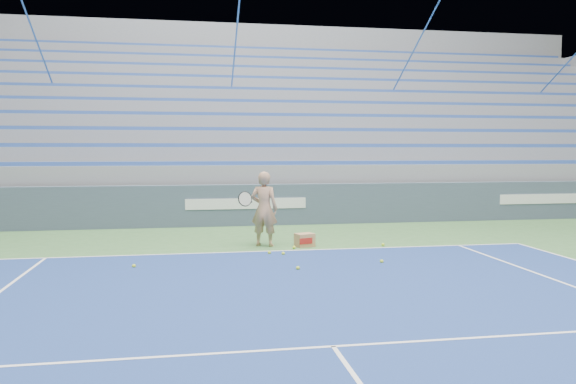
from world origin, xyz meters
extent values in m
cube|color=white|center=(0.00, 11.88, 0.01)|extent=(10.97, 0.05, 0.00)
cube|color=white|center=(0.00, 6.40, 0.01)|extent=(8.23, 0.05, 0.00)
cube|color=#3F4D5F|center=(0.00, 15.88, 0.55)|extent=(30.00, 0.30, 1.10)
cube|color=white|center=(0.00, 15.72, 0.60)|extent=(3.20, 0.02, 0.28)
cube|color=white|center=(9.00, 15.72, 0.60)|extent=(3.40, 0.02, 0.28)
cube|color=gray|center=(0.00, 20.43, 0.55)|extent=(30.00, 8.50, 1.10)
cube|color=gray|center=(0.00, 20.43, 1.35)|extent=(30.00, 8.50, 0.50)
cube|color=#2E52A9|center=(0.00, 16.56, 1.66)|extent=(29.60, 0.42, 0.11)
cube|color=gray|center=(0.00, 20.86, 1.85)|extent=(30.00, 7.65, 0.50)
cube|color=#2E52A9|center=(0.00, 17.41, 2.16)|extent=(29.60, 0.42, 0.11)
cube|color=gray|center=(0.00, 21.28, 2.35)|extent=(30.00, 6.80, 0.50)
cube|color=#2E52A9|center=(0.00, 18.26, 2.66)|extent=(29.60, 0.42, 0.11)
cube|color=gray|center=(0.00, 21.71, 2.85)|extent=(30.00, 5.95, 0.50)
cube|color=#2E52A9|center=(0.00, 19.11, 3.16)|extent=(29.60, 0.42, 0.11)
cube|color=gray|center=(0.00, 22.13, 3.35)|extent=(30.00, 5.10, 0.50)
cube|color=#2E52A9|center=(0.00, 19.96, 3.66)|extent=(29.60, 0.42, 0.11)
cube|color=gray|center=(0.00, 22.56, 3.85)|extent=(30.00, 4.25, 0.50)
cube|color=#2E52A9|center=(0.00, 20.81, 4.15)|extent=(29.60, 0.42, 0.11)
cube|color=gray|center=(0.00, 22.98, 4.35)|extent=(30.00, 3.40, 0.50)
cube|color=#2E52A9|center=(0.00, 21.66, 4.65)|extent=(29.60, 0.42, 0.11)
cube|color=gray|center=(0.00, 23.41, 4.85)|extent=(30.00, 2.55, 0.50)
cube|color=#2E52A9|center=(0.00, 22.51, 5.15)|extent=(29.60, 0.42, 0.11)
cube|color=gray|center=(0.00, 23.84, 5.35)|extent=(30.00, 1.70, 0.50)
cube|color=#2E52A9|center=(0.00, 23.36, 5.65)|extent=(29.60, 0.42, 0.11)
cube|color=gray|center=(0.00, 24.26, 5.85)|extent=(30.00, 0.85, 0.50)
cube|color=#2E52A9|center=(0.00, 24.21, 6.15)|extent=(29.60, 0.42, 0.11)
cube|color=gray|center=(0.00, 24.98, 3.65)|extent=(31.00, 0.40, 7.30)
cylinder|color=#346BB8|center=(-6.00, 20.43, 4.60)|extent=(0.05, 8.53, 5.04)
cylinder|color=#346BB8|center=(0.00, 20.43, 4.60)|extent=(0.05, 8.53, 5.04)
cylinder|color=#346BB8|center=(6.00, 20.43, 4.60)|extent=(0.05, 8.53, 5.04)
cylinder|color=#346BB8|center=(12.00, 20.43, 4.60)|extent=(0.05, 8.53, 5.04)
imported|color=tan|center=(0.07, 12.57, 0.79)|extent=(0.68, 0.58, 1.57)
cylinder|color=black|center=(-0.28, 12.32, 0.95)|extent=(0.12, 0.27, 0.08)
cylinder|color=beige|center=(-0.38, 12.04, 1.05)|extent=(0.29, 0.16, 0.28)
torus|color=black|center=(-0.38, 12.04, 1.05)|extent=(0.31, 0.18, 0.30)
cube|color=#AC7D53|center=(0.90, 12.36, 0.14)|extent=(0.43, 0.37, 0.28)
cube|color=#B21E19|center=(0.90, 12.22, 0.14)|extent=(0.29, 0.10, 0.12)
sphere|color=#CBE62F|center=(0.30, 11.48, 0.03)|extent=(0.07, 0.07, 0.07)
sphere|color=#CBE62F|center=(2.53, 12.12, 0.03)|extent=(0.07, 0.07, 0.07)
sphere|color=#CBE62F|center=(0.05, 11.61, 0.03)|extent=(0.07, 0.07, 0.07)
sphere|color=#CBE62F|center=(0.33, 10.11, 0.03)|extent=(0.07, 0.07, 0.07)
sphere|color=#CBE62F|center=(0.63, 12.10, 0.03)|extent=(0.07, 0.07, 0.07)
sphere|color=#CBE62F|center=(1.92, 10.43, 0.03)|extent=(0.07, 0.07, 0.07)
sphere|color=#CBE62F|center=(-2.41, 10.76, 0.03)|extent=(0.07, 0.07, 0.07)
camera|label=1|loc=(-1.40, 0.96, 2.02)|focal=35.00mm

